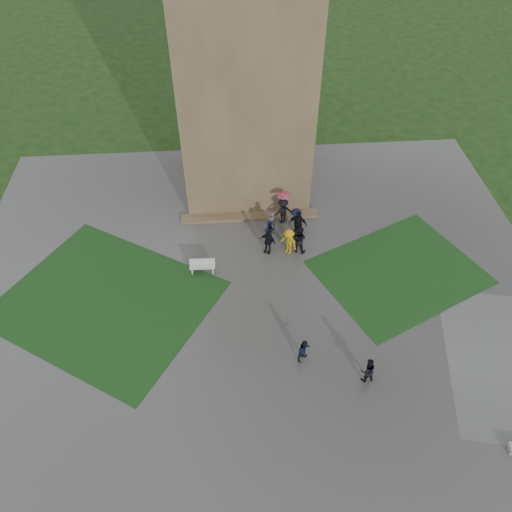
{
  "coord_description": "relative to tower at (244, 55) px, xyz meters",
  "views": [
    {
      "loc": [
        -1.46,
        -14.54,
        21.54
      ],
      "look_at": [
        0.05,
        5.79,
        1.2
      ],
      "focal_mm": 35.0,
      "sensor_mm": 36.0,
      "label": 1
    }
  ],
  "objects": [
    {
      "name": "pedestrian_near",
      "position": [
        4.84,
        -16.94,
        -8.19
      ],
      "size": [
        0.81,
        0.53,
        1.57
      ],
      "primitive_type": "imported",
      "rotation": [
        0.0,
        0.0,
        3.27
      ],
      "color": "black",
      "rests_on": "plaza"
    },
    {
      "name": "ground",
      "position": [
        0.0,
        -15.0,
        -9.0
      ],
      "size": [
        120.0,
        120.0,
        0.0
      ],
      "primitive_type": "plane",
      "color": "black"
    },
    {
      "name": "tower",
      "position": [
        0.0,
        0.0,
        0.0
      ],
      "size": [
        8.0,
        8.0,
        18.0
      ],
      "primitive_type": "cube",
      "color": "brown",
      "rests_on": "ground"
    },
    {
      "name": "pedestrian_mid",
      "position": [
        2.0,
        -15.56,
        -8.25
      ],
      "size": [
        0.8,
        0.76,
        1.45
      ],
      "primitive_type": "imported",
      "rotation": [
        0.0,
        0.0,
        0.69
      ],
      "color": "black",
      "rests_on": "plaza"
    },
    {
      "name": "bench",
      "position": [
        -3.1,
        -9.04,
        -8.53
      ],
      "size": [
        1.51,
        0.5,
        0.87
      ],
      "rotation": [
        0.0,
        0.0,
        -0.02
      ],
      "color": "beige",
      "rests_on": "plaza"
    },
    {
      "name": "lawn_inset_left",
      "position": [
        -8.5,
        -11.0,
        -8.97
      ],
      "size": [
        14.1,
        13.46,
        0.01
      ],
      "primitive_type": "cube",
      "rotation": [
        0.0,
        0.0,
        -0.56
      ],
      "color": "#123412",
      "rests_on": "plaza"
    },
    {
      "name": "tower_plinth",
      "position": [
        0.0,
        -4.4,
        -8.87
      ],
      "size": [
        9.0,
        0.8,
        0.22
      ],
      "primitive_type": "cube",
      "color": "brown",
      "rests_on": "plaza"
    },
    {
      "name": "lawn_inset_right",
      "position": [
        8.5,
        -10.0,
        -8.97
      ],
      "size": [
        11.12,
        10.15,
        0.01
      ],
      "primitive_type": "cube",
      "rotation": [
        0.0,
        0.0,
        0.44
      ],
      "color": "#123412",
      "rests_on": "plaza"
    },
    {
      "name": "plaza",
      "position": [
        0.0,
        -13.0,
        -8.99
      ],
      "size": [
        34.0,
        34.0,
        0.02
      ],
      "primitive_type": "cube",
      "color": "#3C3C39",
      "rests_on": "ground"
    },
    {
      "name": "visitor_cluster",
      "position": [
        2.08,
        -6.61,
        -7.92
      ],
      "size": [
        3.25,
        3.96,
        2.48
      ],
      "color": "black",
      "rests_on": "plaza"
    }
  ]
}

